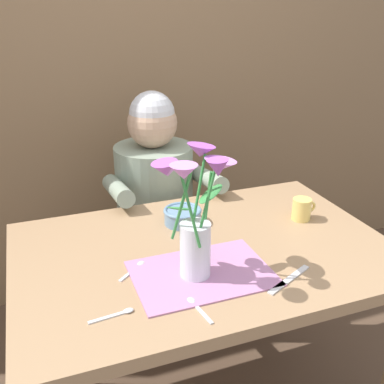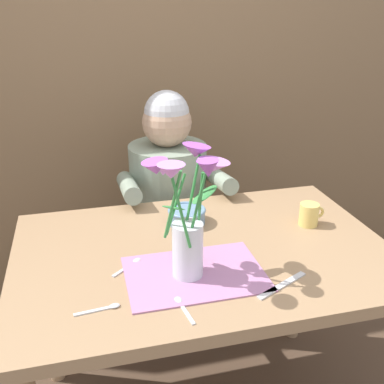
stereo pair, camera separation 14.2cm
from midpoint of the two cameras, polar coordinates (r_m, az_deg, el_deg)
name	(u,v)px [view 2 (the right image)]	position (r m, az deg, el deg)	size (l,w,h in m)	color
wood_panel_backdrop	(146,50)	(2.30, -3.92, 17.33)	(4.00, 0.10, 2.50)	brown
dining_table	(203,274)	(1.52, 4.15, -10.34)	(1.20, 0.80, 0.74)	#9E7A56
seated_person	(169,216)	(2.08, -0.94, -3.08)	(0.45, 0.47, 1.14)	#4C4C56
striped_placemat	(195,274)	(1.34, 3.44, -10.31)	(0.40, 0.28, 0.01)	#B275A3
flower_vase	(188,212)	(1.24, 2.74, -2.55)	(0.25, 0.24, 0.38)	silver
ceramic_bowl	(187,215)	(1.61, 1.87, -2.99)	(0.14, 0.14, 0.06)	#6689A8
dinner_knife	(282,285)	(1.33, 14.35, -11.38)	(0.19, 0.02, 0.01)	silver
tea_cup	(309,214)	(1.67, 16.92, -2.77)	(0.09, 0.07, 0.08)	#E5C666
spoon_0	(105,308)	(1.22, -7.56, -14.38)	(0.12, 0.03, 0.01)	silver
spoon_1	(182,306)	(1.22, 2.17, -14.20)	(0.03, 0.12, 0.01)	silver
spoon_2	(131,264)	(1.38, -4.71, -9.12)	(0.10, 0.09, 0.01)	silver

